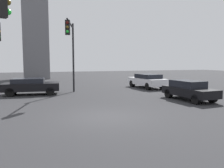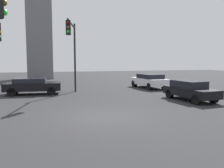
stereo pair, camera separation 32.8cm
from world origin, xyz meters
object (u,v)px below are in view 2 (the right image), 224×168
car_1 (149,80)px  car_2 (33,85)px  traffic_light_1 (72,42)px  car_0 (190,90)px

car_1 → car_2: car_1 is taller
traffic_light_1 → car_1: traffic_light_1 is taller
car_1 → traffic_light_1: bearing=100.7°
traffic_light_1 → car_0: 9.61m
traffic_light_1 → car_1: 9.02m
car_0 → car_2: car_0 is taller
car_0 → car_1: 7.43m
car_1 → car_2: size_ratio=1.02×
traffic_light_1 → car_1: (8.02, 2.25, -3.44)m
traffic_light_1 → car_2: traffic_light_1 is taller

